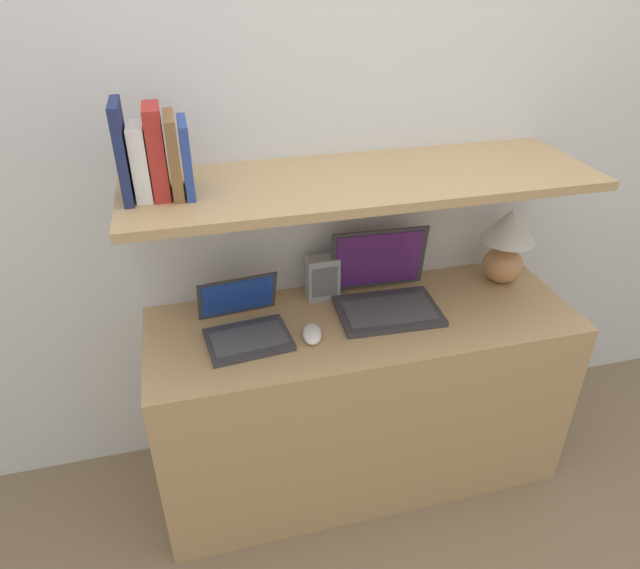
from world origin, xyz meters
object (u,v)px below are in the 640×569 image
object	(u,v)px
book_brown	(174,155)
laptop_large	(385,293)
router_box	(322,278)
book_white	(140,162)
laptop_small	(245,326)
table_lamp	(507,241)
book_navy	(122,152)
book_red	(157,152)
book_blue	(186,157)
computer_mouse	(312,334)

from	to	relation	value
book_brown	laptop_large	bearing A→B (deg)	-0.82
router_box	book_white	distance (m)	0.74
laptop_small	laptop_large	bearing A→B (deg)	6.13
table_lamp	book_brown	bearing A→B (deg)	-177.42
laptop_small	book_navy	distance (m)	0.64
laptop_small	book_brown	xyz separation A→B (m)	(-0.15, 0.06, 0.55)
laptop_large	laptop_small	world-z (taller)	laptop_large
table_lamp	book_navy	bearing A→B (deg)	-177.69
book_red	book_brown	size ratio (longest dim) A/B	1.12
book_blue	book_white	bearing A→B (deg)	180.00
computer_mouse	book_red	distance (m)	0.71
book_navy	book_brown	bearing A→B (deg)	0.00
router_box	book_white	xyz separation A→B (m)	(-0.53, -0.10, 0.50)
laptop_small	book_blue	size ratio (longest dim) A/B	1.39
laptop_small	router_box	world-z (taller)	laptop_small
book_blue	laptop_small	bearing A→B (deg)	-27.96
router_box	book_navy	world-z (taller)	book_navy
laptop_small	book_blue	distance (m)	0.55
book_red	computer_mouse	bearing A→B (deg)	-17.98
computer_mouse	book_blue	distance (m)	0.66
laptop_small	book_red	bearing A→B (deg)	162.15
table_lamp	book_white	size ratio (longest dim) A/B	1.45
computer_mouse	book_brown	size ratio (longest dim) A/B	0.54
table_lamp	book_navy	size ratio (longest dim) A/B	1.10
router_box	book_red	world-z (taller)	book_red
book_navy	book_brown	distance (m)	0.13
book_white	laptop_large	bearing A→B (deg)	-0.72
book_white	book_red	distance (m)	0.05
laptop_small	book_red	size ratio (longest dim) A/B	1.15
book_blue	router_box	bearing A→B (deg)	13.99
laptop_large	book_navy	size ratio (longest dim) A/B	1.35
laptop_large	book_blue	xyz separation A→B (m)	(-0.60, 0.01, 0.52)
book_navy	book_red	xyz separation A→B (m)	(0.09, 0.00, -0.01)
book_white	book_blue	world-z (taller)	book_blue
book_navy	book_red	distance (m)	0.09
router_box	book_navy	size ratio (longest dim) A/B	0.61
table_lamp	book_white	bearing A→B (deg)	-177.61
book_white	book_red	bearing A→B (deg)	0.00
laptop_small	router_box	xyz separation A→B (m)	(0.30, 0.16, 0.04)
book_white	book_red	world-z (taller)	book_red
laptop_large	book_blue	distance (m)	0.80
table_lamp	computer_mouse	distance (m)	0.80
router_box	book_navy	distance (m)	0.79
book_navy	book_white	world-z (taller)	book_navy
laptop_large	laptop_small	bearing A→B (deg)	-173.87
computer_mouse	book_navy	size ratio (longest dim) A/B	0.45
book_navy	book_red	bearing A→B (deg)	0.00
computer_mouse	router_box	world-z (taller)	router_box
table_lamp	computer_mouse	size ratio (longest dim) A/B	2.45
computer_mouse	book_white	bearing A→B (deg)	163.83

